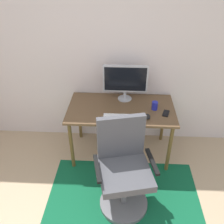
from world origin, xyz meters
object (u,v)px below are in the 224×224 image
keyboard (122,118)px  computer_mouse (148,117)px  monitor (125,80)px  coffee_cup (155,106)px  cell_phone (166,113)px  desk (121,113)px  office_chair (123,172)px

keyboard → computer_mouse: computer_mouse is taller
monitor → coffee_cup: 0.48m
keyboard → cell_phone: bearing=13.1°
computer_mouse → desk: bearing=147.2°
keyboard → office_chair: 0.63m
coffee_cup → office_chair: bearing=-114.9°
coffee_cup → office_chair: office_chair is taller
coffee_cup → cell_phone: (0.13, -0.09, -0.05)m
computer_mouse → coffee_cup: coffee_cup is taller
cell_phone → office_chair: bearing=-108.2°
computer_mouse → coffee_cup: bearing=62.8°
desk → monitor: (0.04, 0.22, 0.35)m
office_chair → cell_phone: bearing=41.8°
monitor → cell_phone: 0.65m
computer_mouse → keyboard: bearing=-175.5°
keyboard → cell_phone: size_ratio=3.07×
office_chair → monitor: bearing=77.5°
monitor → office_chair: (0.00, -1.00, -0.55)m
desk → office_chair: bearing=-86.7°
coffee_cup → monitor: bearing=148.0°
cell_phone → monitor: bearing=164.4°
monitor → computer_mouse: (0.27, -0.42, -0.26)m
coffee_cup → computer_mouse: bearing=-117.2°
desk → keyboard: bearing=-86.7°
coffee_cup → cell_phone: coffee_cup is taller
office_chair → computer_mouse: bearing=53.1°
monitor → cell_phone: bearing=-32.8°
keyboard → computer_mouse: bearing=4.5°
cell_phone → coffee_cup: bearing=162.1°
coffee_cup → keyboard: bearing=-151.7°
keyboard → computer_mouse: size_ratio=4.13×
desk → cell_phone: bearing=-10.7°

